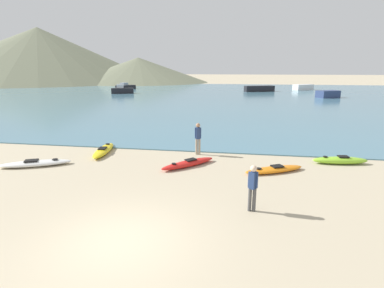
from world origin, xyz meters
name	(u,v)px	position (x,y,z in m)	size (l,w,h in m)	color
ground_plane	(120,242)	(0.00, 0.00, 0.00)	(400.00, 400.00, 0.00)	tan
bay_water	(223,95)	(0.00, 44.15, 0.03)	(160.00, 70.00, 0.06)	teal
far_hill_left	(40,55)	(-64.45, 88.27, 8.74)	(78.36, 78.36, 17.47)	#6B7056
far_hill_midleft	(55,70)	(-62.24, 92.25, 3.60)	(50.56, 50.56, 7.21)	#6B7056
far_hill_midright	(139,70)	(-29.43, 86.61, 3.80)	(43.93, 43.93, 7.61)	#6B7056
kayak_on_sand_0	(274,169)	(4.71, 6.48, 0.13)	(2.89, 1.93, 0.30)	orange
kayak_on_sand_1	(35,163)	(-6.55, 5.49, 0.14)	(3.27, 1.98, 0.32)	white
kayak_on_sand_2	(340,160)	(8.02, 8.25, 0.18)	(2.73, 0.95, 0.40)	#8CCC2D
kayak_on_sand_3	(188,163)	(0.72, 6.66, 0.14)	(2.51, 2.54, 0.33)	red
kayak_on_sand_4	(104,150)	(-4.33, 8.17, 0.15)	(1.16, 3.15, 0.34)	yellow
person_near_foreground	(253,185)	(3.59, 2.45, 0.91)	(0.32, 0.28, 1.59)	#4C4C4C
person_near_waterline	(198,137)	(0.88, 8.73, 0.99)	(0.35, 0.29, 1.74)	gray
moored_boat_0	(126,87)	(-21.85, 55.90, 0.53)	(3.53, 4.66, 1.36)	black
moored_boat_1	(259,89)	(6.43, 53.41, 0.61)	(5.94, 3.51, 1.09)	black
moored_boat_2	(303,87)	(15.66, 59.24, 0.61)	(4.56, 4.01, 1.11)	white
moored_boat_3	(328,94)	(16.29, 42.76, 0.60)	(3.77, 3.20, 1.08)	navy
moored_boat_4	(122,90)	(-18.06, 44.75, 0.63)	(4.06, 2.45, 1.62)	black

